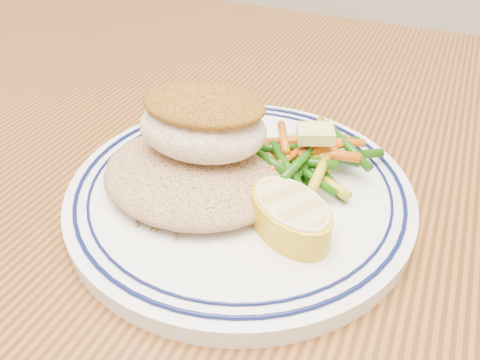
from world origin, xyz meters
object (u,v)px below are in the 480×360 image
(plate, at_px, (240,191))
(fish_fillet, at_px, (203,122))
(dining_table, at_px, (208,251))
(vegetable_pile, at_px, (306,157))
(lemon_wedge, at_px, (290,214))
(rice_pilaf, at_px, (196,169))

(plate, distance_m, fish_fillet, 0.06)
(dining_table, relative_size, vegetable_pile, 13.25)
(lemon_wedge, bearing_deg, plate, 148.07)
(vegetable_pile, xyz_separation_m, lemon_wedge, (0.01, -0.07, 0.00))
(rice_pilaf, relative_size, lemon_wedge, 1.70)
(plate, height_order, rice_pilaf, rice_pilaf)
(rice_pilaf, relative_size, vegetable_pile, 1.29)
(plate, xyz_separation_m, vegetable_pile, (0.04, 0.04, 0.02))
(plate, distance_m, lemon_wedge, 0.06)
(vegetable_pile, relative_size, lemon_wedge, 1.32)
(dining_table, distance_m, vegetable_pile, 0.15)
(dining_table, height_order, plate, plate)
(plate, relative_size, rice_pilaf, 1.83)
(dining_table, distance_m, lemon_wedge, 0.17)
(dining_table, distance_m, rice_pilaf, 0.13)
(rice_pilaf, bearing_deg, lemon_wedge, -13.57)
(fish_fillet, height_order, vegetable_pile, fish_fillet)
(vegetable_pile, bearing_deg, dining_table, -168.92)
(plate, xyz_separation_m, rice_pilaf, (-0.03, -0.01, 0.02))
(dining_table, xyz_separation_m, fish_fillet, (0.01, -0.02, 0.16))
(fish_fillet, bearing_deg, lemon_wedge, -23.18)
(rice_pilaf, height_order, fish_fillet, fish_fillet)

